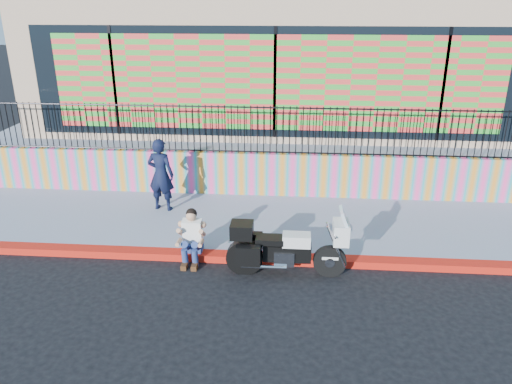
# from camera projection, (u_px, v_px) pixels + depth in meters

# --- Properties ---
(ground) EXTENTS (90.00, 90.00, 0.00)m
(ground) POSITION_uv_depth(u_px,v_px,m) (263.00, 261.00, 9.93)
(ground) COLOR black
(ground) RESTS_ON ground
(red_curb) EXTENTS (16.00, 0.30, 0.15)m
(red_curb) POSITION_uv_depth(u_px,v_px,m) (263.00, 258.00, 9.91)
(red_curb) COLOR red
(red_curb) RESTS_ON ground
(sidewalk) EXTENTS (16.00, 3.00, 0.15)m
(sidewalk) POSITION_uv_depth(u_px,v_px,m) (268.00, 223.00, 11.44)
(sidewalk) COLOR gray
(sidewalk) RESTS_ON ground
(mural_wall) EXTENTS (16.00, 0.20, 1.10)m
(mural_wall) POSITION_uv_depth(u_px,v_px,m) (272.00, 174.00, 12.69)
(mural_wall) COLOR #FF4394
(mural_wall) RESTS_ON sidewalk
(metal_fence) EXTENTS (15.80, 0.04, 1.20)m
(metal_fence) POSITION_uv_depth(u_px,v_px,m) (273.00, 130.00, 12.27)
(metal_fence) COLOR black
(metal_fence) RESTS_ON mural_wall
(elevated_platform) EXTENTS (16.00, 10.00, 1.25)m
(elevated_platform) POSITION_uv_depth(u_px,v_px,m) (279.00, 128.00, 17.45)
(elevated_platform) COLOR gray
(elevated_platform) RESTS_ON ground
(storefront_building) EXTENTS (14.00, 8.06, 4.00)m
(storefront_building) POSITION_uv_depth(u_px,v_px,m) (281.00, 51.00, 16.28)
(storefront_building) COLOR tan
(storefront_building) RESTS_ON elevated_platform
(police_motorcycle) EXTENTS (2.22, 0.73, 1.38)m
(police_motorcycle) POSITION_uv_depth(u_px,v_px,m) (285.00, 247.00, 9.28)
(police_motorcycle) COLOR black
(police_motorcycle) RESTS_ON ground
(police_officer) EXTENTS (0.70, 0.52, 1.74)m
(police_officer) POSITION_uv_depth(u_px,v_px,m) (161.00, 175.00, 11.70)
(police_officer) COLOR black
(police_officer) RESTS_ON sidewalk
(seated_man) EXTENTS (0.54, 0.71, 1.06)m
(seated_man) POSITION_uv_depth(u_px,v_px,m) (191.00, 241.00, 9.77)
(seated_man) COLOR navy
(seated_man) RESTS_ON ground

